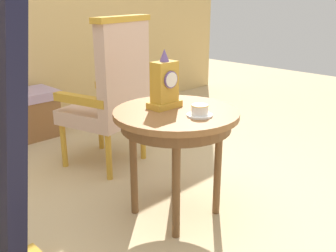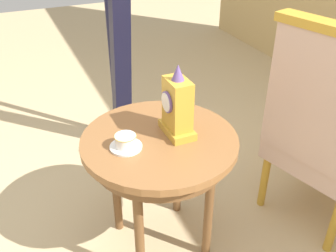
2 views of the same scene
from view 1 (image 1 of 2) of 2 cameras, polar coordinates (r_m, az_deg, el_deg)
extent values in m
plane|color=tan|center=(2.35, 0.26, -13.84)|extent=(10.00, 10.00, 0.00)
cylinder|color=brown|center=(2.16, 1.20, 1.88)|extent=(0.71, 0.71, 0.03)
cylinder|color=brown|center=(2.18, 1.19, 0.56)|extent=(0.63, 0.63, 0.07)
cylinder|color=brown|center=(2.51, 1.08, -3.64)|extent=(0.04, 0.04, 0.62)
cylinder|color=brown|center=(2.29, -5.14, -5.98)|extent=(0.04, 0.04, 0.62)
cylinder|color=brown|center=(2.06, 1.23, -8.93)|extent=(0.04, 0.04, 0.62)
cylinder|color=brown|center=(2.30, 7.42, -5.99)|extent=(0.04, 0.04, 0.62)
cylinder|color=white|center=(2.06, 4.72, 1.62)|extent=(0.14, 0.14, 0.01)
cylinder|color=white|center=(2.05, 4.75, 2.47)|extent=(0.09, 0.09, 0.05)
torus|color=gold|center=(2.05, 4.76, 3.10)|extent=(0.10, 0.10, 0.00)
cube|color=gold|center=(2.21, -0.52, 3.22)|extent=(0.19, 0.11, 0.04)
cube|color=gold|center=(2.18, -0.53, 6.59)|extent=(0.14, 0.09, 0.23)
cylinder|color=#664C8C|center=(2.14, 0.42, 6.91)|extent=(0.10, 0.01, 0.10)
cylinder|color=white|center=(2.14, 0.54, 6.88)|extent=(0.08, 0.00, 0.08)
cone|color=#664C8C|center=(2.15, -0.55, 10.49)|extent=(0.06, 0.06, 0.07)
cube|color=#CCA893|center=(3.00, -9.68, 1.79)|extent=(0.64, 0.64, 0.11)
cube|color=#CCA893|center=(2.78, -6.56, 8.55)|extent=(0.53, 0.22, 0.64)
cube|color=gold|center=(2.74, -6.83, 15.56)|extent=(0.57, 0.24, 0.04)
cube|color=gold|center=(3.13, -7.16, 5.75)|extent=(0.19, 0.47, 0.06)
cube|color=gold|center=(2.79, -12.86, 3.82)|extent=(0.19, 0.47, 0.06)
cylinder|color=gold|center=(3.36, -9.98, -0.47)|extent=(0.04, 0.04, 0.35)
cylinder|color=gold|center=(3.07, -15.24, -2.80)|extent=(0.04, 0.04, 0.35)
cylinder|color=gold|center=(3.11, -3.74, -1.82)|extent=(0.04, 0.04, 0.35)
cylinder|color=gold|center=(2.79, -8.80, -4.55)|extent=(0.04, 0.04, 0.35)
cube|color=black|center=(1.72, -22.24, 2.98)|extent=(0.28, 0.11, 1.55)
camera|label=2|loc=(2.98, 30.22, 22.99)|focal=41.13mm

